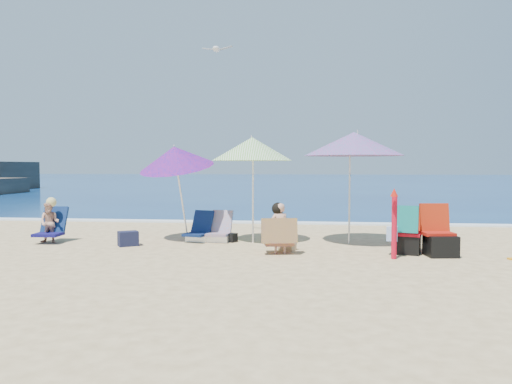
# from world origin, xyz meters

# --- Properties ---
(ground) EXTENTS (120.00, 120.00, 0.00)m
(ground) POSITION_xyz_m (0.00, 0.00, 0.00)
(ground) COLOR #D8BC84
(ground) RESTS_ON ground
(sea) EXTENTS (120.00, 80.00, 0.12)m
(sea) POSITION_xyz_m (0.00, 45.00, -0.05)
(sea) COLOR navy
(sea) RESTS_ON ground
(foam) EXTENTS (120.00, 0.50, 0.04)m
(foam) POSITION_xyz_m (0.00, 5.10, 0.02)
(foam) COLOR white
(foam) RESTS_ON ground
(umbrella_turquoise) EXTENTS (2.65, 2.65, 2.35)m
(umbrella_turquoise) POSITION_xyz_m (1.66, 1.54, 2.07)
(umbrella_turquoise) COLOR silver
(umbrella_turquoise) RESTS_ON ground
(umbrella_striped) EXTENTS (1.99, 1.99, 2.26)m
(umbrella_striped) POSITION_xyz_m (-0.44, 1.52, 1.97)
(umbrella_striped) COLOR white
(umbrella_striped) RESTS_ON ground
(umbrella_blue) EXTENTS (2.09, 2.13, 2.21)m
(umbrella_blue) POSITION_xyz_m (-2.11, 1.57, 1.81)
(umbrella_blue) COLOR white
(umbrella_blue) RESTS_ON ground
(furled_umbrella) EXTENTS (0.17, 0.28, 1.24)m
(furled_umbrella) POSITION_xyz_m (2.24, -0.07, 0.68)
(furled_umbrella) COLOR red
(furled_umbrella) RESTS_ON ground
(chair_navy) EXTENTS (0.61, 0.75, 0.65)m
(chair_navy) POSITION_xyz_m (-1.60, 1.60, 0.17)
(chair_navy) COLOR #0C1C45
(chair_navy) RESTS_ON ground
(chair_rainbow) EXTENTS (0.53, 0.67, 0.66)m
(chair_rainbow) POSITION_xyz_m (-1.16, 1.61, 0.17)
(chair_rainbow) COLOR #CD6248
(chair_rainbow) RESTS_ON ground
(camp_chair_left) EXTENTS (0.63, 0.65, 0.93)m
(camp_chair_left) POSITION_xyz_m (3.10, 0.35, 0.28)
(camp_chair_left) COLOR #A4160B
(camp_chair_left) RESTS_ON ground
(camp_chair_right) EXTENTS (0.72, 0.66, 0.91)m
(camp_chair_right) POSITION_xyz_m (2.55, 0.50, 0.33)
(camp_chair_right) COLOR #B70D1A
(camp_chair_right) RESTS_ON ground
(person_center) EXTENTS (0.68, 0.62, 0.95)m
(person_center) POSITION_xyz_m (0.22, 0.21, 0.46)
(person_center) COLOR tan
(person_center) RESTS_ON ground
(person_left) EXTENTS (0.55, 0.70, 0.96)m
(person_left) POSITION_xyz_m (-4.68, 1.03, 0.44)
(person_left) COLOR tan
(person_left) RESTS_ON ground
(bag_navy_a) EXTENTS (0.47, 0.44, 0.30)m
(bag_navy_a) POSITION_xyz_m (-2.89, 0.80, 0.15)
(bag_navy_a) COLOR #171A33
(bag_navy_a) RESTS_ON ground
(bag_black_a) EXTENTS (0.31, 0.29, 0.19)m
(bag_black_a) POSITION_xyz_m (-0.91, 1.56, 0.09)
(bag_black_a) COLOR black
(bag_black_a) RESTS_ON ground
(bag_tan) EXTENTS (0.36, 0.32, 0.26)m
(bag_tan) POSITION_xyz_m (0.34, 0.66, 0.13)
(bag_tan) COLOR tan
(bag_tan) RESTS_ON ground
(bag_navy_b) EXTENTS (0.38, 0.30, 0.28)m
(bag_navy_b) POSITION_xyz_m (2.80, 1.65, 0.14)
(bag_navy_b) COLOR #171D33
(bag_navy_b) RESTS_ON ground
(seagull) EXTENTS (0.71, 0.34, 0.12)m
(seagull) POSITION_xyz_m (-1.32, 2.18, 4.22)
(seagull) COLOR silver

